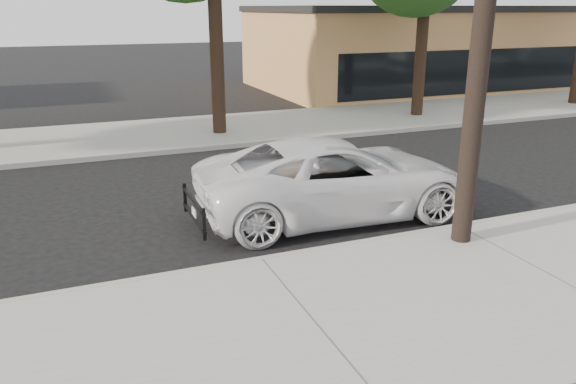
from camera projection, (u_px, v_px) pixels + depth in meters
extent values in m
plane|color=black|center=(227.00, 223.00, 11.26)|extent=(120.00, 120.00, 0.00)
cube|color=gray|center=(316.00, 328.00, 7.45)|extent=(90.00, 4.40, 0.15)
cube|color=gray|center=(156.00, 135.00, 18.73)|extent=(90.00, 5.00, 0.15)
cube|color=#9E9B93|center=(261.00, 262.00, 9.39)|extent=(90.00, 0.12, 0.16)
cube|color=tan|center=(429.00, 48.00, 30.40)|extent=(18.00, 10.00, 4.00)
cylinder|color=black|center=(217.00, 60.00, 18.05)|extent=(0.44, 0.44, 4.75)
cylinder|color=black|center=(421.00, 57.00, 21.21)|extent=(0.44, 0.44, 4.40)
imported|color=white|center=(336.00, 178.00, 11.52)|extent=(5.89, 2.97, 1.60)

